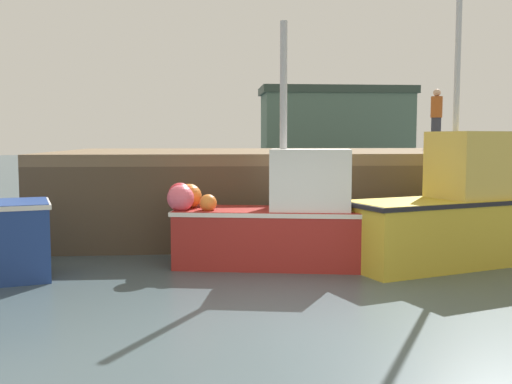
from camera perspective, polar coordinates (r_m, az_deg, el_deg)
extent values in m
cube|color=#3D4C51|center=(8.46, 2.61, -11.79)|extent=(120.00, 160.00, 0.10)
cube|color=brown|center=(16.35, 6.34, 3.52)|extent=(13.85, 7.33, 0.25)
cube|color=#4E402E|center=(12.97, 9.33, -1.55)|extent=(13.85, 0.24, 1.83)
cylinder|color=#4E402E|center=(13.09, -19.68, -1.72)|extent=(0.29, 0.29, 1.83)
cylinder|color=#4E402E|center=(13.04, 9.25, -1.51)|extent=(0.29, 0.29, 1.83)
cylinder|color=#4E402E|center=(19.59, -7.72, 0.72)|extent=(0.29, 0.29, 1.83)
cylinder|color=#4E402E|center=(20.89, 15.70, 0.85)|extent=(0.29, 0.29, 1.83)
cylinder|color=#4E402E|center=(12.65, -5.24, -1.67)|extent=(6.56, 0.14, 1.61)
cube|color=maroon|center=(11.31, 2.59, -4.37)|extent=(4.17, 1.91, 1.09)
cube|color=silver|center=(11.24, 2.60, -1.89)|extent=(4.25, 1.95, 0.08)
cube|color=silver|center=(11.17, 5.18, 1.21)|extent=(1.62, 1.31, 1.13)
cylinder|color=#B7B7BC|center=(11.20, 2.65, 10.11)|extent=(0.14, 0.14, 2.34)
sphere|color=red|center=(11.58, -6.83, -0.76)|extent=(0.49, 0.49, 0.49)
sphere|color=orange|center=(11.06, -4.60, -1.05)|extent=(0.32, 0.32, 0.32)
sphere|color=red|center=(11.21, -7.26, -0.22)|extent=(0.43, 0.43, 0.43)
sphere|color=orange|center=(11.50, -6.39, -0.41)|extent=(0.48, 0.48, 0.48)
sphere|color=#EA5B70|center=(11.13, -7.21, -0.59)|extent=(0.50, 0.50, 0.50)
cube|color=gold|center=(12.01, 18.24, -3.63)|extent=(4.39, 2.67, 1.27)
cube|color=black|center=(11.94, 18.32, -0.85)|extent=(4.47, 2.73, 0.08)
cube|color=gold|center=(12.25, 20.20, 2.46)|extent=(1.87, 1.61, 1.27)
cylinder|color=#B7B7BC|center=(11.98, 18.69, 12.13)|extent=(0.11, 0.11, 2.77)
cylinder|color=#2D3342|center=(18.81, 16.78, 5.37)|extent=(0.29, 0.29, 0.95)
cylinder|color=#994C1E|center=(18.83, 16.84, 7.77)|extent=(0.34, 0.34, 0.63)
sphere|color=tan|center=(18.86, 16.88, 9.05)|extent=(0.22, 0.22, 0.22)
cube|color=#4C6656|center=(40.74, 7.60, 5.45)|extent=(9.74, 4.01, 5.32)
cube|color=#2D3D34|center=(40.86, 7.65, 9.53)|extent=(10.13, 4.17, 0.50)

